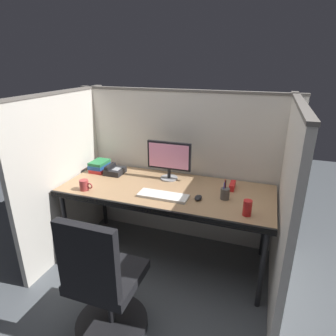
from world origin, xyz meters
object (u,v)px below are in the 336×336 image
soda_can (247,208)px  monitor_center (169,158)px  coffee_mug (84,185)px  pen_cup (225,193)px  keyboard_main (163,196)px  book_stack (100,166)px  desk_phone (115,171)px  red_stapler (232,186)px  computer_mouse (198,198)px  office_chair (105,293)px  desk (166,194)px

soda_can → monitor_center: bearing=149.1°
coffee_mug → pen_cup: bearing=11.1°
coffee_mug → pen_cup: 1.23m
keyboard_main → book_stack: bearing=156.8°
monitor_center → desk_phone: 0.60m
coffee_mug → red_stapler: 1.33m
pen_cup → soda_can: size_ratio=1.39×
keyboard_main → book_stack: size_ratio=1.93×
monitor_center → book_stack: size_ratio=1.93×
book_stack → computer_mouse: bearing=-15.3°
red_stapler → soda_can: 0.47m
keyboard_main → computer_mouse: bearing=9.9°
pen_cup → red_stapler: size_ratio=1.13×
computer_mouse → pen_cup: 0.23m
desk_phone → soda_can: (1.35, -0.42, 0.03)m
book_stack → coffee_mug: bearing=-74.2°
keyboard_main → pen_cup: pen_cup is taller
coffee_mug → book_stack: size_ratio=0.57×
soda_can → office_chair: bearing=-139.9°
desk_phone → coffee_mug: bearing=-97.6°
red_stapler → soda_can: bearing=-69.4°
desk → soda_can: bearing=-17.9°
desk → desk_phone: bearing=163.9°
monitor_center → soda_can: (0.78, -0.47, -0.15)m
monitor_center → desk_phone: (-0.57, -0.05, -0.18)m
desk → computer_mouse: computer_mouse is taller
book_stack → red_stapler: (1.37, 0.00, -0.02)m
keyboard_main → soda_can: bearing=-6.4°
office_chair → red_stapler: (0.67, 1.14, 0.40)m
coffee_mug → book_stack: bearing=105.8°
monitor_center → keyboard_main: bearing=-78.1°
keyboard_main → pen_cup: (0.50, 0.14, 0.04)m
desk_phone → red_stapler: size_ratio=1.27×
computer_mouse → pen_cup: size_ratio=0.57×
desk_phone → pen_cup: pen_cup is taller
computer_mouse → coffee_mug: coffee_mug is taller
office_chair → monitor_center: monitor_center is taller
monitor_center → red_stapler: 0.64m
desk → red_stapler: red_stapler is taller
desk → pen_cup: 0.54m
desk_phone → soda_can: soda_can is taller
office_chair → soda_can: 1.17m
keyboard_main → coffee_mug: size_ratio=3.41×
desk → office_chair: 1.00m
office_chair → pen_cup: bearing=63.8°
pen_cup → book_stack: size_ratio=0.76×
keyboard_main → red_stapler: red_stapler is taller
monitor_center → book_stack: 0.78m
book_stack → office_chair: bearing=-58.2°
keyboard_main → desk: bearing=101.9°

